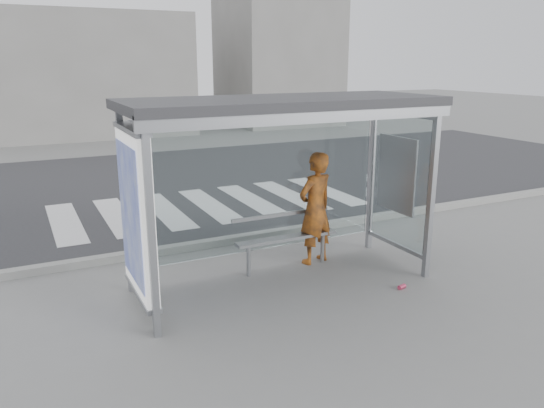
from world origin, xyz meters
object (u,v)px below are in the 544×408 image
Objects in this scene: bench at (286,237)px; soda_can at (402,287)px; person at (315,208)px; bus_shelter at (257,147)px.

bench is 1.84m from soda_can.
bus_shelter is at bearing 6.60° from person.
person is 1.08× the size of bench.
bench is at bearing 33.08° from bus_shelter.
person is at bearing 111.60° from soda_can.
bus_shelter is 1.70m from person.
bench is (0.67, 0.44, -1.48)m from bus_shelter.
person is at bearing 21.40° from bus_shelter.
person is (1.20, 0.47, -1.10)m from bus_shelter.
bench is (-0.53, -0.03, -0.37)m from person.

